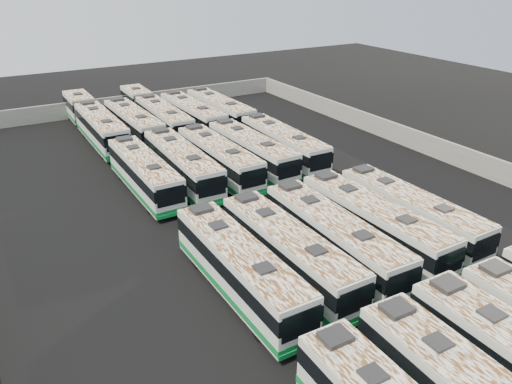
% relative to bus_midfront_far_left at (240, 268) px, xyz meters
% --- Properties ---
extents(ground, '(140.00, 140.00, 0.00)m').
position_rel_bus_midfront_far_left_xyz_m(ground, '(7.02, 8.78, -1.89)').
color(ground, black).
rests_on(ground, ground).
extents(perimeter_wall, '(45.20, 73.20, 2.20)m').
position_rel_bus_midfront_far_left_xyz_m(perimeter_wall, '(7.02, 8.78, -0.79)').
color(perimeter_wall, slate).
rests_on(perimeter_wall, ground).
extents(bus_midfront_far_left, '(2.80, 13.11, 3.69)m').
position_rel_bus_midfront_far_left_xyz_m(bus_midfront_far_left, '(0.00, 0.00, 0.00)').
color(bus_midfront_far_left, silver).
rests_on(bus_midfront_far_left, ground).
extents(bus_midfront_left, '(2.88, 13.06, 3.67)m').
position_rel_bus_midfront_far_left_xyz_m(bus_midfront_left, '(3.63, 0.08, -0.01)').
color(bus_midfront_left, silver).
rests_on(bus_midfront_left, ground).
extents(bus_midfront_center, '(3.12, 13.32, 3.74)m').
position_rel_bus_midfront_far_left_xyz_m(bus_midfront_center, '(7.22, 0.02, 0.02)').
color(bus_midfront_center, silver).
rests_on(bus_midfront_center, ground).
extents(bus_midfront_right, '(3.04, 13.34, 3.75)m').
position_rel_bus_midfront_far_left_xyz_m(bus_midfront_right, '(10.94, 0.17, 0.03)').
color(bus_midfront_right, silver).
rests_on(bus_midfront_right, ground).
extents(bus_midfront_far_right, '(2.87, 12.91, 3.63)m').
position_rel_bus_midfront_far_left_xyz_m(bus_midfront_far_right, '(14.55, 0.11, -0.03)').
color(bus_midfront_far_right, silver).
rests_on(bus_midfront_far_right, ground).
extents(bus_midback_far_left, '(2.75, 12.87, 3.63)m').
position_rel_bus_midfront_far_left_xyz_m(bus_midback_far_left, '(-0.10, 17.57, -0.04)').
color(bus_midback_far_left, silver).
rests_on(bus_midback_far_left, ground).
extents(bus_midback_left, '(3.09, 13.40, 3.77)m').
position_rel_bus_midfront_far_left_xyz_m(bus_midback_left, '(3.55, 17.67, 0.04)').
color(bus_midback_left, silver).
rests_on(bus_midback_left, ground).
extents(bus_midback_center, '(2.90, 13.10, 3.68)m').
position_rel_bus_midfront_far_left_xyz_m(bus_midback_center, '(7.22, 17.45, -0.01)').
color(bus_midback_center, silver).
rests_on(bus_midback_center, ground).
extents(bus_midback_right, '(3.09, 13.16, 3.69)m').
position_rel_bus_midfront_far_left_xyz_m(bus_midback_right, '(10.89, 17.59, -0.00)').
color(bus_midback_right, silver).
rests_on(bus_midback_right, ground).
extents(bus_midback_far_right, '(3.00, 13.17, 3.70)m').
position_rel_bus_midfront_far_left_xyz_m(bus_midback_far_right, '(14.64, 17.67, 0.00)').
color(bus_midback_far_right, silver).
rests_on(bus_midback_far_right, ground).
extents(bus_back_far_left, '(2.86, 20.79, 3.77)m').
position_rel_bus_midfront_far_left_xyz_m(bus_back_far_left, '(-0.06, 35.95, 0.04)').
color(bus_back_far_left, silver).
rests_on(bus_back_far_left, ground).
extents(bus_back_left, '(3.11, 13.39, 3.76)m').
position_rel_bus_midfront_far_left_xyz_m(bus_back_left, '(3.60, 32.20, 0.03)').
color(bus_back_left, silver).
rests_on(bus_back_left, ground).
extents(bus_back_center, '(3.08, 20.27, 3.67)m').
position_rel_bus_midfront_far_left_xyz_m(bus_back_center, '(7.36, 35.83, -0.01)').
color(bus_back_center, silver).
rests_on(bus_back_center, ground).
extents(bus_back_right, '(3.13, 13.43, 3.77)m').
position_rel_bus_midfront_far_left_xyz_m(bus_back_right, '(10.88, 32.05, 0.04)').
color(bus_back_right, silver).
rests_on(bus_back_right, ground).
extents(bus_back_far_right, '(3.09, 13.45, 3.78)m').
position_rel_bus_midfront_far_left_xyz_m(bus_back_far_right, '(14.62, 32.14, 0.04)').
color(bus_back_far_right, silver).
rests_on(bus_back_far_right, ground).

